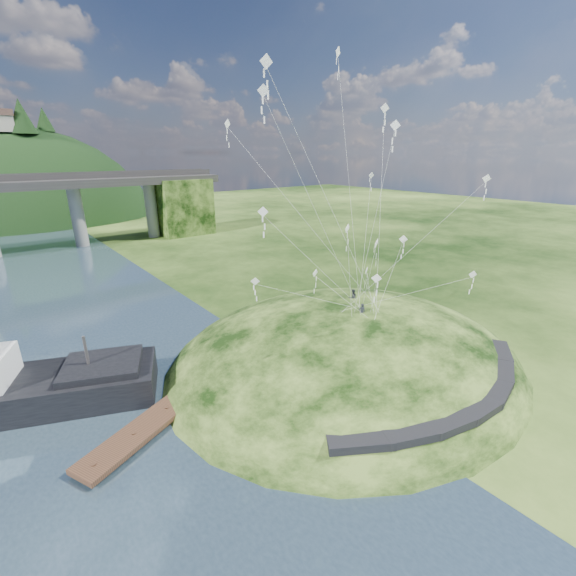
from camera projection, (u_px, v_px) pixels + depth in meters
ground at (296, 399)px, 31.23m from camera, size 320.00×320.00×0.00m
grass_hill at (345, 371)px, 37.91m from camera, size 36.00×32.00×13.00m
footpath at (461, 399)px, 27.75m from camera, size 22.29×5.84×0.83m
work_barge at (3, 389)px, 29.31m from camera, size 21.73×13.63×7.41m
wooden_dock at (167, 410)px, 29.11m from camera, size 14.38×8.19×1.05m
kite_flyers at (355, 293)px, 37.99m from camera, size 3.35×4.17×1.86m
kite_swarm at (348, 204)px, 32.33m from camera, size 20.82×15.38×20.38m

